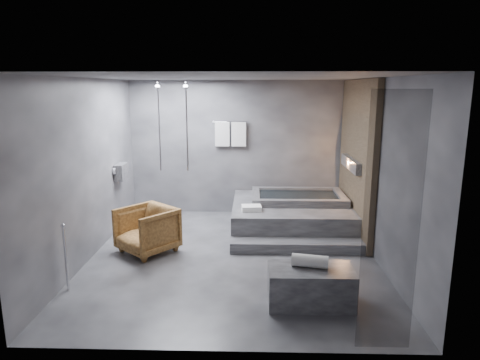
{
  "coord_description": "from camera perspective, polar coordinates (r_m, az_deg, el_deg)",
  "views": [
    {
      "loc": [
        0.31,
        -6.41,
        2.67
      ],
      "look_at": [
        0.11,
        0.3,
        1.19
      ],
      "focal_mm": 32.0,
      "sensor_mm": 36.0,
      "label": 1
    }
  ],
  "objects": [
    {
      "name": "tub_deck",
      "position": [
        8.26,
        6.79,
        -4.73
      ],
      "size": [
        2.2,
        2.0,
        0.5
      ],
      "primitive_type": "cube",
      "color": "#323234",
      "rests_on": "ground"
    },
    {
      "name": "room",
      "position": [
        6.72,
        2.42,
        4.35
      ],
      "size": [
        5.0,
        5.04,
        2.82
      ],
      "color": "#2D2D2F",
      "rests_on": "ground"
    },
    {
      "name": "tub_step",
      "position": [
        7.2,
        7.58,
        -8.71
      ],
      "size": [
        2.2,
        0.36,
        0.18
      ],
      "primitive_type": "cube",
      "color": "#323234",
      "rests_on": "ground"
    },
    {
      "name": "rolled_towel",
      "position": [
        5.46,
        9.3,
        -10.61
      ],
      "size": [
        0.47,
        0.25,
        0.16
      ],
      "primitive_type": "cylinder",
      "rotation": [
        0.0,
        1.57,
        -0.22
      ],
      "color": "white",
      "rests_on": "concrete_bench"
    },
    {
      "name": "deck_towel",
      "position": [
        7.64,
        1.54,
        -3.76
      ],
      "size": [
        0.37,
        0.28,
        0.09
      ],
      "primitive_type": "cube",
      "rotation": [
        0.0,
        0.0,
        0.1
      ],
      "color": "white",
      "rests_on": "tub_deck"
    },
    {
      "name": "driftwood_chair",
      "position": [
        7.19,
        -12.3,
        -6.51
      ],
      "size": [
        1.15,
        1.15,
        0.75
      ],
      "primitive_type": "imported",
      "rotation": [
        0.0,
        0.0,
        -0.71
      ],
      "color": "#4B2D12",
      "rests_on": "ground"
    },
    {
      "name": "concrete_bench",
      "position": [
        5.55,
        9.37,
        -13.78
      ],
      "size": [
        1.05,
        0.58,
        0.47
      ],
      "primitive_type": "cube",
      "rotation": [
        0.0,
        0.0,
        0.01
      ],
      "color": "#313234",
      "rests_on": "ground"
    }
  ]
}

